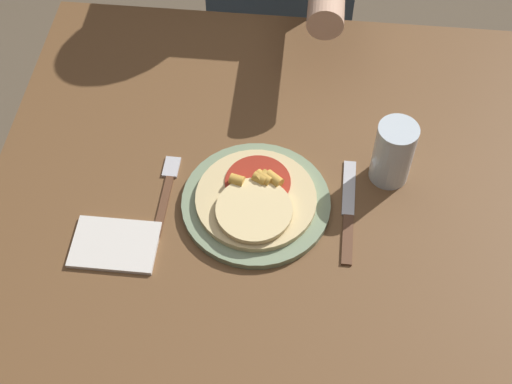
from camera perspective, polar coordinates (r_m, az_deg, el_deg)
ground_plane at (r=1.92m, az=1.29°, el=-13.29°), size 8.00×8.00×0.00m
dining_table at (r=1.36m, az=1.78°, el=-3.02°), size 1.05×0.97×0.74m
plate at (r=1.25m, az=0.00°, el=-0.88°), size 0.26×0.26×0.01m
pizza at (r=1.24m, az=-0.00°, el=-0.56°), size 0.21×0.21×0.04m
fork at (r=1.29m, az=-7.16°, el=0.19°), size 0.03×0.18×0.00m
knife at (r=1.26m, az=7.39°, el=-1.65°), size 0.02×0.22×0.00m
drinking_glass at (r=1.27m, az=10.93°, el=3.10°), size 0.07×0.07×0.13m
napkin at (r=1.23m, az=-11.22°, el=-4.15°), size 0.14×0.10×0.01m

